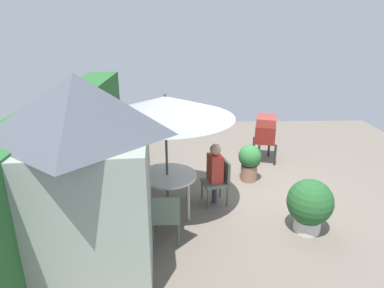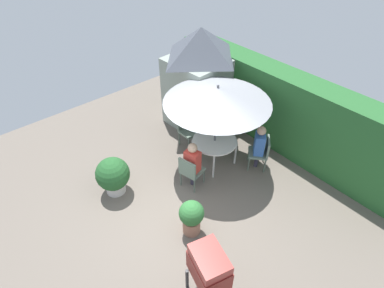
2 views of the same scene
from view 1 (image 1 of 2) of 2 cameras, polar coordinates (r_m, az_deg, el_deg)
ground_plane at (r=7.29m, az=8.26°, el=-8.28°), size 11.00×11.00×0.00m
hedge_backdrop at (r=7.13m, az=-20.21°, el=-0.85°), size 7.34×0.79×2.09m
garden_shed at (r=4.67m, az=-17.78°, el=-5.79°), size 1.76×1.89×2.87m
patio_table at (r=6.36m, az=-4.24°, el=-5.74°), size 1.12×1.12×0.74m
patio_umbrella at (r=5.89m, az=-4.58°, el=6.34°), size 2.47×2.47×2.29m
bbq_grill at (r=8.77m, az=12.45°, el=2.37°), size 0.81×0.67×1.20m
chair_near_shed at (r=6.67m, az=4.60°, el=-5.91°), size 0.56×0.56×0.90m
chair_far_side at (r=7.30m, az=-10.11°, el=-3.83°), size 0.65×0.65×0.90m
chair_toward_hedge at (r=5.51m, az=-4.50°, el=-11.93°), size 0.47×0.47×0.90m
potted_plant_by_shed at (r=7.70m, az=9.80°, el=-2.83°), size 0.52×0.52×0.85m
potted_plant_by_grill at (r=6.11m, az=19.45°, el=-9.62°), size 0.78×0.78×0.96m
person_in_red at (r=6.54m, az=3.95°, el=-3.93°), size 0.39×0.31×1.26m
person_in_blue at (r=7.13m, az=-9.86°, el=-2.10°), size 0.41×0.41×1.26m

